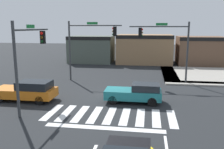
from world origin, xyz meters
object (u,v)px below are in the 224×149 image
traffic_signal_northwest (89,40)px  car_teal (136,93)px  traffic_signal_northeast (166,41)px  traffic_signal_southwest (29,50)px  car_orange (27,91)px

traffic_signal_northwest → car_teal: (5.24, -6.75, -3.51)m
traffic_signal_northeast → car_teal: traffic_signal_northeast is taller
traffic_signal_southwest → car_orange: bearing=36.5°
traffic_signal_northeast → traffic_signal_southwest: traffic_signal_northeast is taller
traffic_signal_southwest → traffic_signal_northwest: 9.30m
traffic_signal_southwest → car_teal: (7.01, 2.38, -3.28)m
traffic_signal_northwest → car_orange: size_ratio=1.31×
traffic_signal_northeast → traffic_signal_southwest: (-9.53, -9.22, -0.17)m
car_teal → traffic_signal_northwest: bearing=-52.2°
traffic_signal_northeast → car_teal: (-2.53, -6.84, -3.45)m
traffic_signal_northeast → traffic_signal_northwest: 7.77m
traffic_signal_northeast → car_orange: size_ratio=1.29×
car_teal → traffic_signal_northeast: bearing=-110.3°
traffic_signal_northwest → car_teal: size_ratio=1.48×
car_teal → car_orange: car_orange is taller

